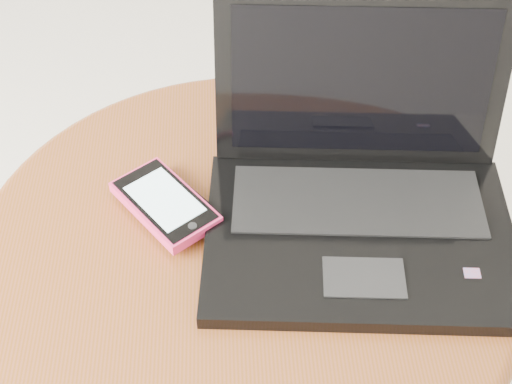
{
  "coord_description": "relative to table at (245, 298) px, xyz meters",
  "views": [
    {
      "loc": [
        -0.11,
        -0.46,
        1.13
      ],
      "look_at": [
        -0.08,
        0.09,
        0.56
      ],
      "focal_mm": 52.1,
      "sensor_mm": 36.0,
      "label": 1
    }
  ],
  "objects": [
    {
      "name": "phone_black",
      "position": [
        -0.08,
        0.06,
        0.11
      ],
      "size": [
        0.11,
        0.12,
        0.01
      ],
      "color": "black",
      "rests_on": "table"
    },
    {
      "name": "laptop",
      "position": [
        0.13,
        0.03,
        0.15
      ],
      "size": [
        0.36,
        0.31,
        0.22
      ],
      "color": "black",
      "rests_on": "table"
    },
    {
      "name": "phone_pink",
      "position": [
        -0.09,
        0.05,
        0.12
      ],
      "size": [
        0.13,
        0.14,
        0.02
      ],
      "color": "#E02B61",
      "rests_on": "phone_black"
    },
    {
      "name": "table",
      "position": [
        0.0,
        0.0,
        0.0
      ],
      "size": [
        0.62,
        0.62,
        0.5
      ],
      "color": "#552F10",
      "rests_on": "ground"
    }
  ]
}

